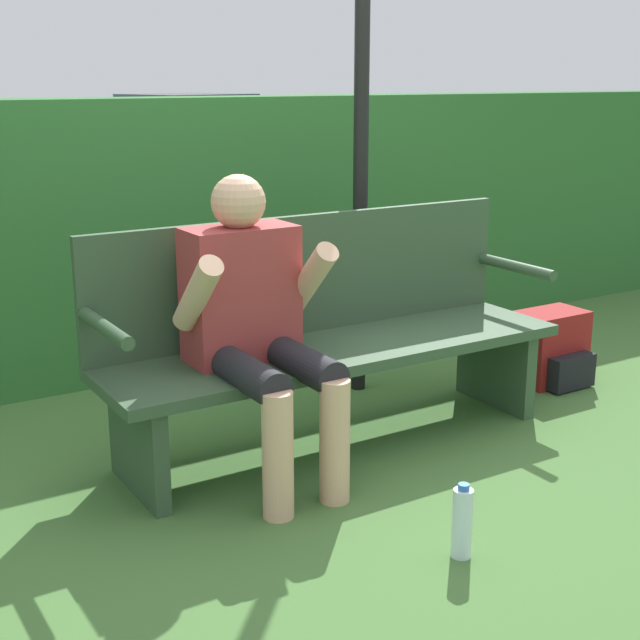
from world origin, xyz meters
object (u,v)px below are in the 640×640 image
Objects in this scene: person_seated at (255,316)px; signpost at (363,64)px; park_bench at (328,333)px; water_bottle at (462,522)px; backpack at (552,349)px; parked_car at (188,131)px.

person_seated is 1.39m from signpost.
park_bench is 1.25m from signpost.
backpack is at bearing 35.48° from water_bottle.
signpost is at bearing -125.45° from parked_car.
backpack is 1.84m from water_bottle.
person_seated is at bearing -175.17° from backpack.
backpack is at bearing 0.22° from park_bench.
water_bottle is at bearing -98.70° from park_bench.
signpost is 0.65× the size of parked_car.
parked_car reaches higher than backpack.
park_bench is 0.47× the size of parked_car.
backpack is 0.09× the size of parked_car.
person_seated is at bearing -146.47° from signpost.
person_seated is 0.27× the size of parked_car.
parked_car reaches higher than park_bench.
water_bottle is at bearing -125.79° from parked_car.
person_seated is at bearing -161.00° from park_bench.
park_bench is 1.74× the size of person_seated.
signpost is (0.62, 1.50, 1.42)m from water_bottle.
person_seated reaches higher than water_bottle.
person_seated is 4.51× the size of water_bottle.
signpost is at bearing 33.53° from person_seated.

